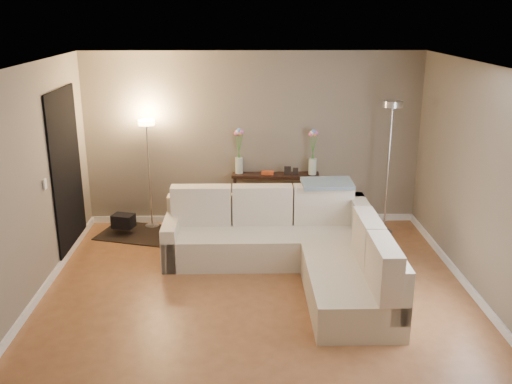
{
  "coord_description": "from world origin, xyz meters",
  "views": [
    {
      "loc": [
        -0.15,
        -5.6,
        3.15
      ],
      "look_at": [
        0.0,
        0.8,
        1.1
      ],
      "focal_mm": 40.0,
      "sensor_mm": 36.0,
      "label": 1
    }
  ],
  "objects_px": {
    "floor_lamp_lit": "(148,153)",
    "floor_lamp_unlit": "(390,142)",
    "console_table": "(270,195)",
    "sectional_sofa": "(296,246)"
  },
  "relations": [
    {
      "from": "floor_lamp_lit",
      "to": "floor_lamp_unlit",
      "type": "height_order",
      "value": "floor_lamp_unlit"
    },
    {
      "from": "console_table",
      "to": "floor_lamp_unlit",
      "type": "bearing_deg",
      "value": -14.96
    },
    {
      "from": "sectional_sofa",
      "to": "floor_lamp_lit",
      "type": "bearing_deg",
      "value": 141.99
    },
    {
      "from": "floor_lamp_lit",
      "to": "console_table",
      "type": "bearing_deg",
      "value": 3.58
    },
    {
      "from": "sectional_sofa",
      "to": "floor_lamp_unlit",
      "type": "xyz_separation_m",
      "value": [
        1.43,
        1.26,
        1.04
      ]
    },
    {
      "from": "console_table",
      "to": "floor_lamp_lit",
      "type": "distance_m",
      "value": 1.93
    },
    {
      "from": "floor_lamp_lit",
      "to": "floor_lamp_unlit",
      "type": "distance_m",
      "value": 3.49
    },
    {
      "from": "console_table",
      "to": "floor_lamp_lit",
      "type": "bearing_deg",
      "value": -176.42
    },
    {
      "from": "console_table",
      "to": "floor_lamp_lit",
      "type": "relative_size",
      "value": 0.81
    },
    {
      "from": "console_table",
      "to": "floor_lamp_unlit",
      "type": "height_order",
      "value": "floor_lamp_unlit"
    }
  ]
}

